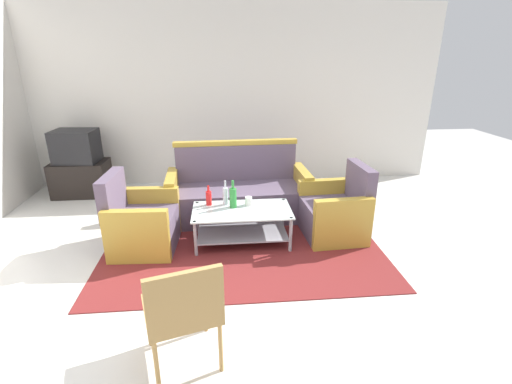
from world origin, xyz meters
name	(u,v)px	position (x,y,z in m)	size (l,w,h in m)	color
ground_plane	(254,280)	(0.00, 0.00, 0.00)	(14.00, 14.00, 0.00)	silver
wall_back	(237,96)	(0.00, 3.06, 1.40)	(6.52, 0.12, 2.80)	silver
rug	(242,241)	(-0.07, 0.78, 0.01)	(3.04, 2.27, 0.01)	maroon
couch	(238,194)	(-0.07, 1.52, 0.32)	(1.83, 0.81, 0.96)	#5B4C60
armchair_left	(141,224)	(-1.18, 0.77, 0.29)	(0.74, 0.80, 0.85)	#5B4C60
armchair_right	(335,213)	(1.04, 0.87, 0.29)	(0.74, 0.80, 0.85)	#5B4C60
coffee_table	(242,221)	(-0.07, 0.77, 0.27)	(1.10, 0.60, 0.40)	silver
bottle_red	(209,198)	(-0.44, 0.95, 0.50)	(0.06, 0.06, 0.23)	red
bottle_clear	(225,196)	(-0.24, 0.94, 0.52)	(0.06, 0.06, 0.29)	silver
bottle_green	(233,197)	(-0.16, 0.86, 0.53)	(0.08, 0.08, 0.32)	#2D8C38
cup	(249,201)	(0.02, 0.90, 0.46)	(0.08, 0.08, 0.10)	silver
tv_stand	(81,178)	(-2.42, 2.55, 0.26)	(0.80, 0.50, 0.52)	black
television	(76,146)	(-2.42, 2.55, 0.76)	(0.63, 0.49, 0.48)	black
wicker_chair	(183,308)	(-0.55, -0.99, 0.49)	(0.59, 0.59, 0.84)	#AD844C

